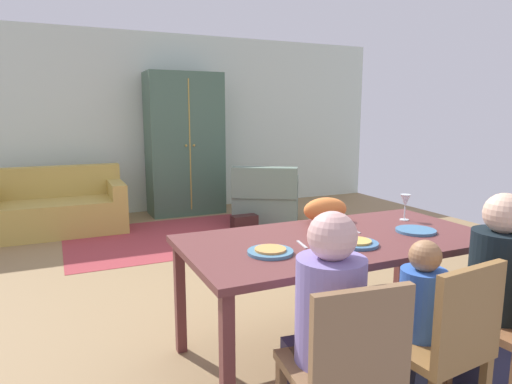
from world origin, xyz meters
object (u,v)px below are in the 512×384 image
Objects in this scene: plate_near_man at (270,252)px; plate_near_child at (356,244)px; person_woman at (490,302)px; dining_chair_child at (445,340)px; couch at (55,209)px; dining_table at (338,248)px; person_child at (415,336)px; cat at (325,210)px; wine_glass at (405,202)px; person_man at (325,342)px; dining_chair_man at (346,367)px; armoire at (185,144)px; handbag at (244,225)px; plate_near_woman at (416,231)px; armchair at (266,201)px.

plate_near_man is 0.53m from plate_near_child.
plate_near_man is 1.20m from person_woman.
dining_chair_child is 0.52× the size of couch.
person_child reaches higher than dining_table.
wine_glass is at bearing -13.56° from cat.
person_man is at bearing -136.87° from plate_near_child.
plate_near_man is 0.29× the size of dining_chair_man.
person_woman is at bearing -63.58° from cat.
armoire reaches higher than wine_glass.
couch is at bearing 102.96° from person_man.
person_man is (0.01, 0.17, 0.02)m from dining_chair_man.
handbag is (0.55, 2.80, -0.56)m from dining_table.
cat is at bearing 81.71° from person_child.
person_man reaches higher than person_child.
cat reaches higher than plate_near_child.
dining_chair_man is at bearing -139.99° from wine_glass.
dining_table is at bearing -68.22° from couch.
wine_glass is 0.17× the size of person_woman.
dining_chair_child is (0.54, -0.00, 0.00)m from dining_chair_man.
dining_table is 1.71× the size of person_man.
handbag is at bearing 89.39° from plate_near_woman.
plate_near_woman is (1.04, 0.02, 0.00)m from plate_near_man.
plate_near_woman is at bearing 47.36° from person_child.
plate_near_child is 0.23× the size of person_man.
armoire is (0.11, 4.01, 0.20)m from cat.
plate_near_woman is (0.52, 0.08, 0.00)m from plate_near_child.
cat reaches higher than plate_near_woman.
dining_chair_child is (0.53, -0.72, -0.28)m from plate_near_man.
armchair reaches higher than plate_near_child.
wine_glass is at bearing 56.49° from dining_chair_child.
person_child is at bearing -132.64° from plate_near_woman.
couch is at bearing 151.51° from handbag.
dining_chair_man is (-0.01, -0.72, -0.28)m from plate_near_man.
plate_near_child is (0.00, -0.18, 0.08)m from dining_table.
person_man is 5.14m from armoire.
dining_chair_man is 0.56m from person_child.
person_man is at bearing -107.17° from handbag.
person_woman is 0.53× the size of armoire.
plate_near_man is at bearing -75.43° from couch.
person_woman is at bearing -101.02° from wine_glass.
plate_near_woman is at bearing -10.85° from dining_table.
plate_near_man reaches higher than dining_table.
person_child is at bearing -0.56° from person_man.
plate_near_woman is at bearing -62.60° from couch.
person_man is 1.20× the size of person_child.
wine_glass is (1.20, 0.30, 0.12)m from plate_near_man.
cat is (-0.37, 1.04, 0.33)m from person_woman.
person_man is 0.55m from dining_chair_child.
plate_near_child is 0.78× the size of cat.
dining_table is 0.54m from plate_near_man.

